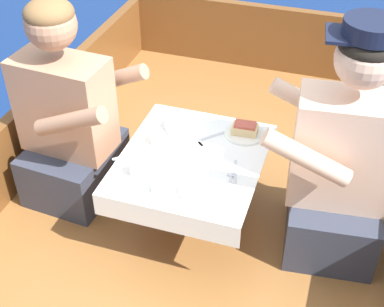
{
  "coord_description": "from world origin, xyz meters",
  "views": [
    {
      "loc": [
        0.54,
        -1.59,
        2.08
      ],
      "look_at": [
        0.0,
        0.07,
        0.72
      ],
      "focal_mm": 50.0,
      "sensor_mm": 36.0,
      "label": 1
    }
  ],
  "objects": [
    {
      "name": "utensil_spoon_center",
      "position": [
        0.19,
        -0.03,
        0.7
      ],
      "size": [
        0.05,
        0.17,
        0.01
      ],
      "rotation": [
        0.0,
        0.0,
        1.76
      ],
      "color": "silver",
      "rests_on": "cockpit_table"
    },
    {
      "name": "plate_bread",
      "position": [
        -0.02,
        0.04,
        0.7
      ],
      "size": [
        0.16,
        0.16,
        0.01
      ],
      "color": "silver",
      "rests_on": "cockpit_table"
    },
    {
      "name": "person_port",
      "position": [
        -0.59,
        0.11,
        0.72
      ],
      "size": [
        0.54,
        0.47,
        0.96
      ],
      "rotation": [
        0.0,
        0.0,
        -0.07
      ],
      "color": "#333847",
      "rests_on": "boat_deck"
    },
    {
      "name": "coffee_cup_port",
      "position": [
        -0.17,
        -0.1,
        0.73
      ],
      "size": [
        0.09,
        0.06,
        0.05
      ],
      "color": "silver",
      "rests_on": "cockpit_table"
    },
    {
      "name": "bowl_starboard_near",
      "position": [
        0.08,
        -0.13,
        0.72
      ],
      "size": [
        0.13,
        0.13,
        0.04
      ],
      "color": "silver",
      "rests_on": "cockpit_table"
    },
    {
      "name": "cockpit_table",
      "position": [
        0.0,
        0.07,
        0.65
      ],
      "size": [
        0.58,
        0.67,
        0.37
      ],
      "color": "#B2B2B7",
      "rests_on": "boat_deck"
    },
    {
      "name": "plate_sandwich",
      "position": [
        0.17,
        0.3,
        0.7
      ],
      "size": [
        0.18,
        0.18,
        0.01
      ],
      "color": "silver",
      "rests_on": "cockpit_table"
    },
    {
      "name": "utensil_fork_port",
      "position": [
        0.07,
        0.26,
        0.7
      ],
      "size": [
        0.13,
        0.14,
        0.0
      ],
      "rotation": [
        0.0,
        0.0,
        0.82
      ],
      "color": "silver",
      "rests_on": "cockpit_table"
    },
    {
      "name": "utensil_spoon_starboard",
      "position": [
        0.25,
        -0.15,
        0.7
      ],
      "size": [
        0.04,
        0.17,
        0.01
      ],
      "rotation": [
        0.0,
        0.0,
        1.55
      ],
      "color": "silver",
      "rests_on": "cockpit_table"
    },
    {
      "name": "utensil_knife_port",
      "position": [
        -0.25,
        0.01,
        0.7
      ],
      "size": [
        0.13,
        0.13,
        0.0
      ],
      "rotation": [
        0.0,
        0.0,
        0.76
      ],
      "color": "silver",
      "rests_on": "cockpit_table"
    },
    {
      "name": "gunwale_port",
      "position": [
        -0.89,
        0.0,
        0.52
      ],
      "size": [
        0.06,
        3.24,
        0.37
      ],
      "primitive_type": "cube",
      "color": "brown",
      "rests_on": "boat_deck"
    },
    {
      "name": "utensil_fork_starboard",
      "position": [
        0.05,
        0.13,
        0.7
      ],
      "size": [
        0.14,
        0.13,
        0.0
      ],
      "rotation": [
        0.0,
        0.0,
        2.4
      ],
      "color": "silver",
      "rests_on": "cockpit_table"
    },
    {
      "name": "utensil_knife_starboard",
      "position": [
        0.2,
        0.02,
        0.7
      ],
      "size": [
        0.05,
        0.17,
        0.0
      ],
      "rotation": [
        0.0,
        0.0,
        1.82
      ],
      "color": "silver",
      "rests_on": "cockpit_table"
    },
    {
      "name": "bowl_port_near",
      "position": [
        -0.11,
        0.24,
        0.72
      ],
      "size": [
        0.15,
        0.15,
        0.04
      ],
      "color": "silver",
      "rests_on": "cockpit_table"
    },
    {
      "name": "boat_deck",
      "position": [
        0.0,
        0.0,
        0.17
      ],
      "size": [
        1.84,
        3.24,
        0.33
      ],
      "primitive_type": "cube",
      "color": "brown",
      "rests_on": "ground_plane"
    },
    {
      "name": "person_starboard",
      "position": [
        0.59,
        0.14,
        0.75
      ],
      "size": [
        0.56,
        0.49,
        1.02
      ],
      "rotation": [
        0.0,
        0.0,
        3.25
      ],
      "color": "#333847",
      "rests_on": "boat_deck"
    },
    {
      "name": "coffee_cup_starboard",
      "position": [
        -0.06,
        -0.16,
        0.73
      ],
      "size": [
        0.09,
        0.06,
        0.05
      ],
      "color": "silver",
      "rests_on": "cockpit_table"
    },
    {
      "name": "coffee_cup_center",
      "position": [
        -0.17,
        0.12,
        0.73
      ],
      "size": [
        0.09,
        0.06,
        0.05
      ],
      "color": "silver",
      "rests_on": "cockpit_table"
    },
    {
      "name": "bow_coaming",
      "position": [
        0.0,
        1.59,
        0.54
      ],
      "size": [
        1.72,
        0.06,
        0.42
      ],
      "primitive_type": "cube",
      "color": "brown",
      "rests_on": "boat_deck"
    },
    {
      "name": "sandwich",
      "position": [
        0.17,
        0.3,
        0.73
      ],
      "size": [
        0.12,
        0.08,
        0.05
      ],
      "rotation": [
        0.0,
        0.0,
        0.07
      ],
      "color": "#E0BC7F",
      "rests_on": "plate_sandwich"
    },
    {
      "name": "ground_plane",
      "position": [
        0.0,
        0.0,
        0.0
      ],
      "size": [
        60.0,
        60.0,
        0.0
      ],
      "primitive_type": "plane",
      "color": "navy"
    }
  ]
}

